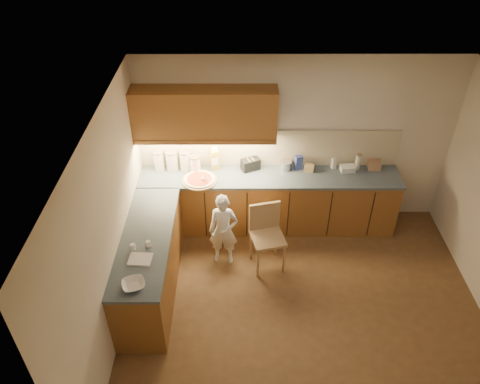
{
  "coord_description": "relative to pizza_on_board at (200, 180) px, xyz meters",
  "views": [
    {
      "loc": [
        -0.81,
        -3.83,
        4.75
      ],
      "look_at": [
        -0.8,
        1.2,
        1.0
      ],
      "focal_mm": 35.0,
      "sensor_mm": 36.0,
      "label": 1
    }
  ],
  "objects": [
    {
      "name": "canister_c",
      "position": [
        -0.22,
        0.29,
        0.13
      ],
      "size": [
        0.16,
        0.16,
        0.31
      ],
      "rotation": [
        0.0,
        0.0,
        0.02
      ],
      "color": "white",
      "rests_on": "l_counter"
    },
    {
      "name": "mixing_bowl",
      "position": [
        -0.58,
        -1.96,
        0.01
      ],
      "size": [
        0.31,
        0.31,
        0.06
      ],
      "primitive_type": "imported",
      "rotation": [
        0.0,
        0.0,
        0.34
      ],
      "color": "white",
      "rests_on": "l_counter"
    },
    {
      "name": "card_box_b",
      "position": [
        2.53,
        0.31,
        0.05
      ],
      "size": [
        0.18,
        0.14,
        0.14
      ],
      "primitive_type": "cube",
      "rotation": [
        0.0,
        0.0,
        -0.02
      ],
      "color": "tan",
      "rests_on": "l_counter"
    },
    {
      "name": "canister_b",
      "position": [
        -0.41,
        0.3,
        0.13
      ],
      "size": [
        0.17,
        0.17,
        0.31
      ],
      "rotation": [
        0.0,
        0.0,
        -0.28
      ],
      "color": "white",
      "rests_on": "l_counter"
    },
    {
      "name": "toaster",
      "position": [
        0.72,
        0.3,
        0.06
      ],
      "size": [
        0.3,
        0.24,
        0.17
      ],
      "rotation": [
        0.0,
        0.0,
        0.42
      ],
      "color": "black",
      "rests_on": "l_counter"
    },
    {
      "name": "pizza_on_board",
      "position": [
        0.0,
        0.0,
        0.0
      ],
      "size": [
        0.5,
        0.5,
        0.2
      ],
      "rotation": [
        0.0,
        0.0,
        -0.06
      ],
      "color": "tan",
      "rests_on": "l_counter"
    },
    {
      "name": "canister_d",
      "position": [
        -0.07,
        0.25,
        0.11
      ],
      "size": [
        0.16,
        0.16,
        0.26
      ],
      "rotation": [
        0.0,
        0.0,
        -0.09
      ],
      "color": "white",
      "rests_on": "l_counter"
    },
    {
      "name": "blue_box",
      "position": [
        1.43,
        0.32,
        0.08
      ],
      "size": [
        0.12,
        0.1,
        0.21
      ],
      "primitive_type": "cube",
      "rotation": [
        0.0,
        0.0,
        0.28
      ],
      "color": "#304192",
      "rests_on": "l_counter"
    },
    {
      "name": "spice_jar_a",
      "position": [
        -0.69,
        -1.39,
        0.02
      ],
      "size": [
        0.07,
        0.07,
        0.08
      ],
      "primitive_type": "cylinder",
      "rotation": [
        0.0,
        0.0,
        0.25
      ],
      "color": "white",
      "rests_on": "l_counter"
    },
    {
      "name": "room",
      "position": [
        1.37,
        -1.57,
        0.73
      ],
      "size": [
        4.54,
        4.5,
        2.62
      ],
      "color": "#54371C",
      "rests_on": "ground"
    },
    {
      "name": "card_box_a",
      "position": [
        1.58,
        0.26,
        0.03
      ],
      "size": [
        0.16,
        0.13,
        0.1
      ],
      "primitive_type": "cube",
      "rotation": [
        0.0,
        0.0,
        -0.28
      ],
      "color": "tan",
      "rests_on": "l_counter"
    },
    {
      "name": "l_counter",
      "position": [
        0.45,
        -0.32,
        -0.48
      ],
      "size": [
        3.77,
        2.62,
        0.92
      ],
      "color": "brown",
      "rests_on": "ground"
    },
    {
      "name": "wooden_chair",
      "position": [
        0.93,
        -0.66,
        -0.39
      ],
      "size": [
        0.51,
        0.51,
        0.95
      ],
      "rotation": [
        0.0,
        0.0,
        0.23
      ],
      "color": "tan",
      "rests_on": "ground"
    },
    {
      "name": "backsplash",
      "position": [
        1.0,
        0.42,
        0.27
      ],
      "size": [
        3.75,
        0.02,
        0.58
      ],
      "primitive_type": "cube",
      "color": "beige",
      "rests_on": "l_counter"
    },
    {
      "name": "upper_cabinets",
      "position": [
        0.1,
        0.26,
        0.91
      ],
      "size": [
        1.95,
        0.36,
        0.73
      ],
      "color": "brown",
      "rests_on": "ground"
    },
    {
      "name": "oil_jug",
      "position": [
        0.21,
        0.31,
        0.14
      ],
      "size": [
        0.14,
        0.12,
        0.36
      ],
      "rotation": [
        0.0,
        0.0,
        0.34
      ],
      "color": "#B39B23",
      "rests_on": "l_counter"
    },
    {
      "name": "child",
      "position": [
        0.35,
        -0.63,
        -0.39
      ],
      "size": [
        0.42,
        0.3,
        1.1
      ],
      "primitive_type": "imported",
      "rotation": [
        0.0,
        0.0,
        -0.09
      ],
      "color": "white",
      "rests_on": "ground"
    },
    {
      "name": "tall_jar",
      "position": [
        2.28,
        0.29,
        0.11
      ],
      "size": [
        0.08,
        0.08,
        0.26
      ],
      "rotation": [
        0.0,
        0.0,
        0.25
      ],
      "color": "silver",
      "rests_on": "l_counter"
    },
    {
      "name": "canister_a",
      "position": [
        -0.6,
        0.3,
        0.13
      ],
      "size": [
        0.15,
        0.15,
        0.3
      ],
      "rotation": [
        0.0,
        0.0,
        -0.04
      ],
      "color": "white",
      "rests_on": "l_counter"
    },
    {
      "name": "flat_pack",
      "position": [
        2.14,
        0.25,
        0.02
      ],
      "size": [
        0.22,
        0.16,
        0.08
      ],
      "primitive_type": "cube",
      "rotation": [
        0.0,
        0.0,
        0.07
      ],
      "color": "white",
      "rests_on": "l_counter"
    },
    {
      "name": "white_bottle",
      "position": [
        1.94,
        0.32,
        0.06
      ],
      "size": [
        0.07,
        0.07,
        0.16
      ],
      "primitive_type": "cube",
      "rotation": [
        0.0,
        0.0,
        0.33
      ],
      "color": "silver",
      "rests_on": "l_counter"
    },
    {
      "name": "dough_cloth",
      "position": [
        -0.58,
        -1.56,
        -0.01
      ],
      "size": [
        0.28,
        0.22,
        0.02
      ],
      "primitive_type": "cube",
      "rotation": [
        0.0,
        0.0,
        -0.07
      ],
      "color": "silver",
      "rests_on": "l_counter"
    },
    {
      "name": "spice_jar_b",
      "position": [
        -0.52,
        -1.33,
        0.02
      ],
      "size": [
        0.07,
        0.07,
        0.08
      ],
      "primitive_type": "cylinder",
      "rotation": [
        0.0,
        0.0,
        -0.31
      ],
      "color": "silver",
      "rests_on": "l_counter"
    },
    {
      "name": "steel_pot",
      "position": [
        1.24,
        0.3,
        0.05
      ],
      "size": [
        0.18,
        0.18,
        0.14
      ],
      "color": "#B8B8BD",
      "rests_on": "l_counter"
    }
  ]
}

